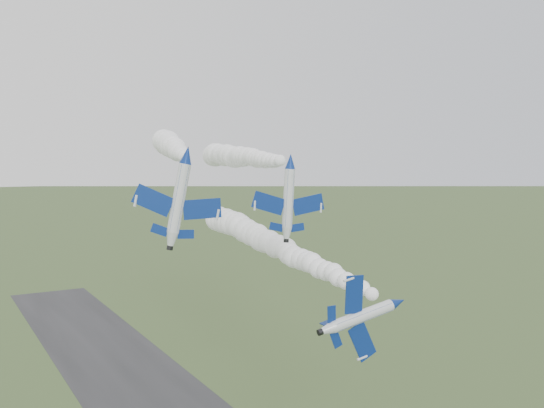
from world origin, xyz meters
The scene contains 6 objects.
jet_lead centered at (14.28, -0.68, 28.10)m, with size 3.94×12.74×10.31m.
smoke_trail_jet_lead centered at (16.79, 33.12, 30.62)m, with size 5.39×61.86×5.39m, color white, non-canonical shape.
jet_pair_left centered at (-5.50, 18.72, 46.29)m, with size 11.70×13.83×3.93m.
smoke_trail_jet_pair_left centered at (4.22, 49.91, 47.93)m, with size 5.24×58.06×5.24m, color white, non-canonical shape.
jet_pair_right centered at (10.71, 18.85, 45.40)m, with size 11.05×12.93×3.25m.
smoke_trail_jet_pair_right centered at (18.93, 51.78, 46.07)m, with size 5.24×61.50×5.24m, color white, non-canonical shape.
Camera 1 is at (-35.89, -56.38, 45.80)m, focal length 40.00 mm.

